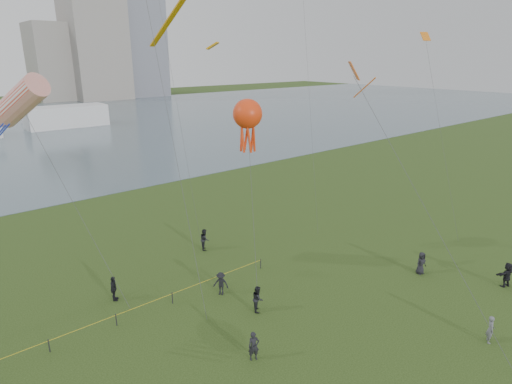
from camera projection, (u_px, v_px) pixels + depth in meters
ground_plane at (376, 380)px, 22.61m from camera, size 400.00×400.00×0.00m
lake at (1, 132)px, 95.95m from camera, size 400.00×120.00×0.08m
building_mid at (95, 48)px, 163.60m from camera, size 20.00×20.00×38.00m
building_low at (54, 62)px, 161.01m from camera, size 16.00×18.00×28.00m
pavilion_right at (67, 116)px, 102.23m from camera, size 18.00×7.00×5.00m
fence at (7, 360)px, 23.30m from camera, size 24.07×0.07×1.05m
kite_flyer at (490, 329)px, 25.38m from camera, size 0.76×0.70×1.74m
spectator_a at (258, 299)px, 28.53m from camera, size 1.07×1.11×1.81m
spectator_b at (221, 284)px, 30.48m from camera, size 1.19×1.28×1.73m
spectator_c at (114, 289)px, 29.72m from camera, size 0.97×1.14×1.83m
spectator_d at (421, 263)px, 33.42m from camera, size 0.98×0.74×1.80m
spectator_e at (507, 275)px, 31.54m from camera, size 1.85×1.05×1.90m
spectator_f at (254, 346)px, 23.91m from camera, size 0.75×0.64×1.73m
spectator_g at (205, 239)px, 37.64m from camera, size 1.07×1.15×1.90m
kite_windsock at (20, 101)px, 28.17m from camera, size 5.64×9.65×15.39m
kite_octopus at (248, 115)px, 32.26m from camera, size 3.80×5.50×13.32m
kite_delta at (362, 87)px, 26.69m from camera, size 1.40×12.81×16.05m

